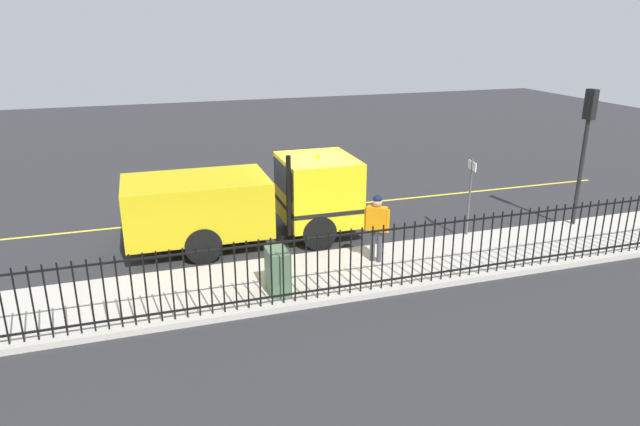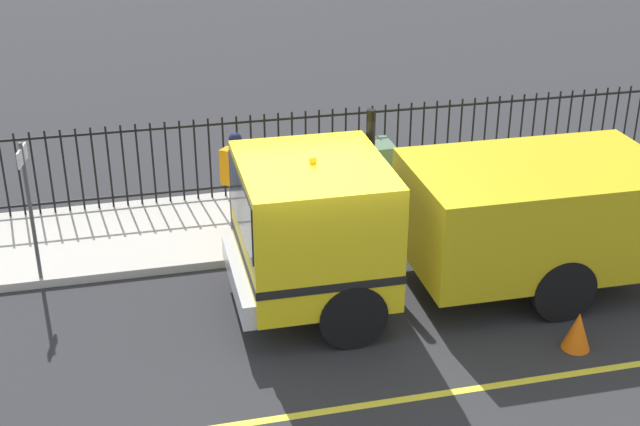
{
  "view_description": "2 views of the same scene",
  "coord_description": "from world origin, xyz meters",
  "px_view_note": "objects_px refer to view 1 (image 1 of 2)",
  "views": [
    {
      "loc": [
        15.14,
        -4.62,
        6.0
      ],
      "look_at": [
        1.89,
        -0.31,
        1.25
      ],
      "focal_mm": 32.08,
      "sensor_mm": 36.0,
      "label": 1
    },
    {
      "loc": [
        -10.6,
        2.67,
        6.77
      ],
      "look_at": [
        1.78,
        -0.31,
        0.8
      ],
      "focal_mm": 48.97,
      "sensor_mm": 36.0,
      "label": 2
    }
  ],
  "objects_px": {
    "work_truck": "(258,197)",
    "worker_standing": "(377,221)",
    "traffic_light_near": "(587,130)",
    "street_sign": "(470,188)",
    "utility_cabinet": "(278,271)",
    "traffic_cone": "(197,217)"
  },
  "relations": [
    {
      "from": "work_truck",
      "to": "worker_standing",
      "type": "height_order",
      "value": "work_truck"
    },
    {
      "from": "traffic_light_near",
      "to": "street_sign",
      "type": "bearing_deg",
      "value": 79.23
    },
    {
      "from": "utility_cabinet",
      "to": "worker_standing",
      "type": "bearing_deg",
      "value": 108.21
    },
    {
      "from": "work_truck",
      "to": "traffic_light_near",
      "type": "xyz_separation_m",
      "value": [
        1.86,
        9.23,
        1.66
      ]
    },
    {
      "from": "work_truck",
      "to": "street_sign",
      "type": "bearing_deg",
      "value": 74.31
    },
    {
      "from": "utility_cabinet",
      "to": "street_sign",
      "type": "distance_m",
      "value": 6.37
    },
    {
      "from": "worker_standing",
      "to": "traffic_light_near",
      "type": "bearing_deg",
      "value": -134.9
    },
    {
      "from": "work_truck",
      "to": "traffic_cone",
      "type": "distance_m",
      "value": 2.62
    },
    {
      "from": "work_truck",
      "to": "utility_cabinet",
      "type": "xyz_separation_m",
      "value": [
        3.53,
        -0.35,
        -0.67
      ]
    },
    {
      "from": "work_truck",
      "to": "traffic_light_near",
      "type": "bearing_deg",
      "value": 79.17
    },
    {
      "from": "work_truck",
      "to": "worker_standing",
      "type": "xyz_separation_m",
      "value": [
        2.61,
        2.44,
        -0.1
      ]
    },
    {
      "from": "work_truck",
      "to": "utility_cabinet",
      "type": "relative_size",
      "value": 6.42
    },
    {
      "from": "utility_cabinet",
      "to": "traffic_cone",
      "type": "relative_size",
      "value": 1.83
    },
    {
      "from": "traffic_light_near",
      "to": "utility_cabinet",
      "type": "bearing_deg",
      "value": 92.41
    },
    {
      "from": "worker_standing",
      "to": "street_sign",
      "type": "relative_size",
      "value": 0.79
    },
    {
      "from": "work_truck",
      "to": "utility_cabinet",
      "type": "height_order",
      "value": "work_truck"
    },
    {
      "from": "street_sign",
      "to": "traffic_light_near",
      "type": "bearing_deg",
      "value": 86.71
    },
    {
      "from": "traffic_light_near",
      "to": "street_sign",
      "type": "relative_size",
      "value": 1.8
    },
    {
      "from": "street_sign",
      "to": "worker_standing",
      "type": "bearing_deg",
      "value": -73.53
    },
    {
      "from": "traffic_cone",
      "to": "street_sign",
      "type": "bearing_deg",
      "value": 64.09
    },
    {
      "from": "traffic_light_near",
      "to": "worker_standing",
      "type": "bearing_deg",
      "value": 88.85
    },
    {
      "from": "traffic_light_near",
      "to": "utility_cabinet",
      "type": "distance_m",
      "value": 9.99
    }
  ]
}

